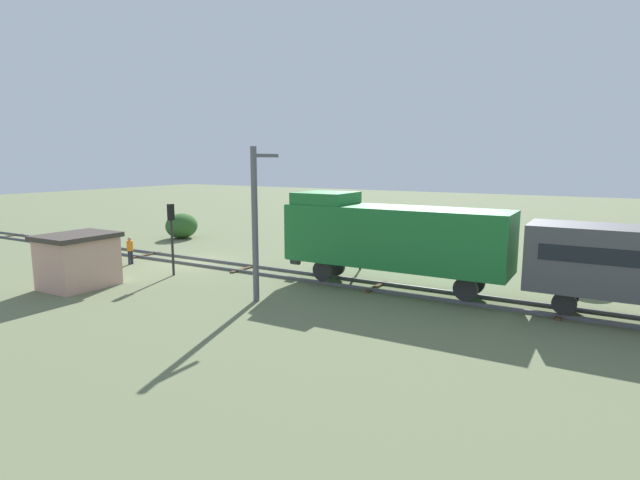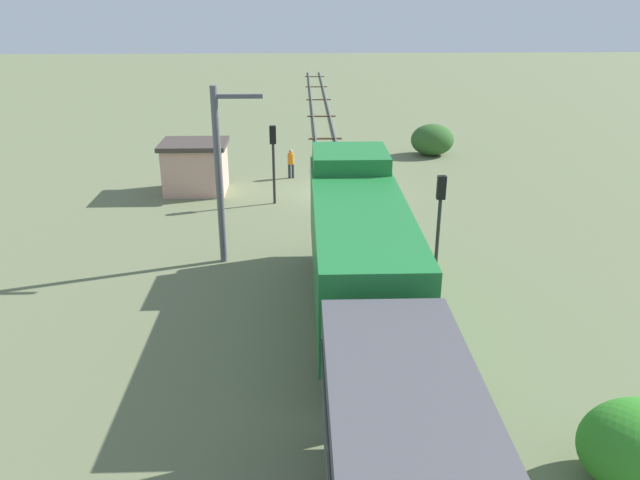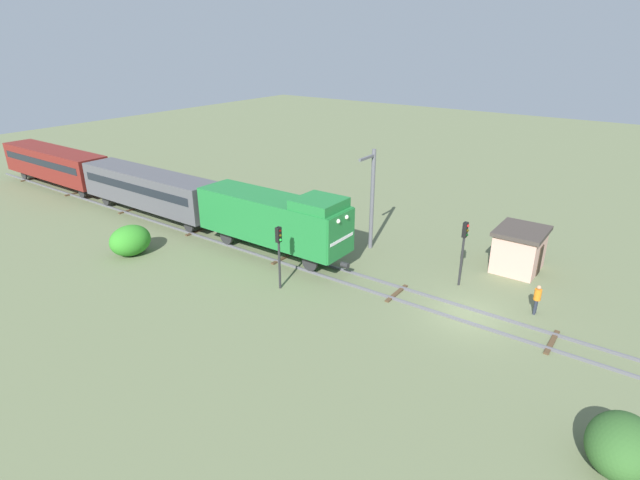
{
  "view_description": "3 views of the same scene",
  "coord_description": "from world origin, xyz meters",
  "px_view_note": "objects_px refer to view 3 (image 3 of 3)",
  "views": [
    {
      "loc": [
        22.71,
        22.74,
        6.42
      ],
      "look_at": [
        0.65,
        9.82,
        2.31
      ],
      "focal_mm": 28.0,
      "sensor_mm": 36.0,
      "label": 1
    },
    {
      "loc": [
        1.83,
        32.28,
        10.35
      ],
      "look_at": [
        1.19,
        12.24,
        2.19
      ],
      "focal_mm": 35.0,
      "sensor_mm": 36.0,
      "label": 2
    },
    {
      "loc": [
        -23.36,
        -7.13,
        13.95
      ],
      "look_at": [
        -0.87,
        9.12,
        2.51
      ],
      "focal_mm": 28.0,
      "sensor_mm": 36.0,
      "label": 3
    }
  ],
  "objects_px": {
    "relay_hut": "(519,249)",
    "traffic_signal_near": "(464,242)",
    "passenger_car_trailing": "(55,163)",
    "catenary_mast": "(372,197)",
    "traffic_signal_mid": "(279,246)",
    "passenger_car_leading": "(149,188)",
    "locomotive": "(274,218)",
    "worker_near_track": "(537,297)"
  },
  "relations": [
    {
      "from": "passenger_car_leading",
      "to": "passenger_car_trailing",
      "type": "distance_m",
      "value": 14.6
    },
    {
      "from": "passenger_car_trailing",
      "to": "relay_hut",
      "type": "bearing_deg",
      "value": -79.83
    },
    {
      "from": "traffic_signal_mid",
      "to": "relay_hut",
      "type": "distance_m",
      "value": 15.27
    },
    {
      "from": "locomotive",
      "to": "catenary_mast",
      "type": "distance_m",
      "value": 6.75
    },
    {
      "from": "traffic_signal_near",
      "to": "catenary_mast",
      "type": "xyz_separation_m",
      "value": [
        1.73,
        7.24,
        0.95
      ]
    },
    {
      "from": "passenger_car_trailing",
      "to": "worker_near_track",
      "type": "height_order",
      "value": "passenger_car_trailing"
    },
    {
      "from": "locomotive",
      "to": "worker_near_track",
      "type": "relative_size",
      "value": 6.82
    },
    {
      "from": "locomotive",
      "to": "catenary_mast",
      "type": "bearing_deg",
      "value": -42.4
    },
    {
      "from": "passenger_car_leading",
      "to": "worker_near_track",
      "type": "bearing_deg",
      "value": -85.37
    },
    {
      "from": "traffic_signal_near",
      "to": "passenger_car_leading",
      "type": "bearing_deg",
      "value": 97.27
    },
    {
      "from": "traffic_signal_mid",
      "to": "passenger_car_trailing",
      "type": "bearing_deg",
      "value": 83.78
    },
    {
      "from": "locomotive",
      "to": "worker_near_track",
      "type": "height_order",
      "value": "locomotive"
    },
    {
      "from": "relay_hut",
      "to": "traffic_signal_near",
      "type": "bearing_deg",
      "value": 153.42
    },
    {
      "from": "locomotive",
      "to": "traffic_signal_mid",
      "type": "relative_size",
      "value": 3.0
    },
    {
      "from": "locomotive",
      "to": "catenary_mast",
      "type": "relative_size",
      "value": 1.65
    },
    {
      "from": "worker_near_track",
      "to": "passenger_car_leading",
      "type": "bearing_deg",
      "value": -153.26
    },
    {
      "from": "passenger_car_leading",
      "to": "locomotive",
      "type": "bearing_deg",
      "value": -90.0
    },
    {
      "from": "locomotive",
      "to": "catenary_mast",
      "type": "xyz_separation_m",
      "value": [
        4.93,
        -4.5,
        0.98
      ]
    },
    {
      "from": "passenger_car_leading",
      "to": "traffic_signal_mid",
      "type": "distance_m",
      "value": 16.96
    },
    {
      "from": "traffic_signal_near",
      "to": "traffic_signal_mid",
      "type": "relative_size",
      "value": 1.04
    },
    {
      "from": "locomotive",
      "to": "passenger_car_trailing",
      "type": "height_order",
      "value": "locomotive"
    },
    {
      "from": "passenger_car_leading",
      "to": "relay_hut",
      "type": "relative_size",
      "value": 4.0
    },
    {
      "from": "passenger_car_leading",
      "to": "worker_near_track",
      "type": "relative_size",
      "value": 8.24
    },
    {
      "from": "passenger_car_trailing",
      "to": "traffic_signal_near",
      "type": "bearing_deg",
      "value": -85.39
    },
    {
      "from": "passenger_car_trailing",
      "to": "locomotive",
      "type": "bearing_deg",
      "value": -90.0
    },
    {
      "from": "passenger_car_trailing",
      "to": "traffic_signal_near",
      "type": "distance_m",
      "value": 39.8
    },
    {
      "from": "worker_near_track",
      "to": "catenary_mast",
      "type": "distance_m",
      "value": 12.38
    },
    {
      "from": "passenger_car_leading",
      "to": "catenary_mast",
      "type": "height_order",
      "value": "catenary_mast"
    },
    {
      "from": "traffic_signal_mid",
      "to": "passenger_car_leading",
      "type": "bearing_deg",
      "value": 78.43
    },
    {
      "from": "passenger_car_leading",
      "to": "traffic_signal_near",
      "type": "relative_size",
      "value": 3.48
    },
    {
      "from": "passenger_car_leading",
      "to": "traffic_signal_mid",
      "type": "height_order",
      "value": "traffic_signal_mid"
    },
    {
      "from": "passenger_car_trailing",
      "to": "catenary_mast",
      "type": "height_order",
      "value": "catenary_mast"
    },
    {
      "from": "traffic_signal_mid",
      "to": "traffic_signal_near",
      "type": "bearing_deg",
      "value": -52.04
    },
    {
      "from": "catenary_mast",
      "to": "traffic_signal_mid",
      "type": "bearing_deg",
      "value": 171.64
    },
    {
      "from": "locomotive",
      "to": "traffic_signal_mid",
      "type": "bearing_deg",
      "value": -136.05
    },
    {
      "from": "passenger_car_trailing",
      "to": "traffic_signal_near",
      "type": "xyz_separation_m",
      "value": [
        3.2,
        -39.67,
        0.28
      ]
    },
    {
      "from": "passenger_car_trailing",
      "to": "traffic_signal_mid",
      "type": "xyz_separation_m",
      "value": [
        -3.4,
        -31.21,
        0.18
      ]
    },
    {
      "from": "traffic_signal_near",
      "to": "relay_hut",
      "type": "relative_size",
      "value": 1.15
    },
    {
      "from": "traffic_signal_mid",
      "to": "worker_near_track",
      "type": "height_order",
      "value": "traffic_signal_mid"
    },
    {
      "from": "traffic_signal_near",
      "to": "worker_near_track",
      "type": "bearing_deg",
      "value": -99.95
    },
    {
      "from": "catenary_mast",
      "to": "relay_hut",
      "type": "xyz_separation_m",
      "value": [
        2.57,
        -9.39,
        -2.36
      ]
    },
    {
      "from": "traffic_signal_near",
      "to": "relay_hut",
      "type": "xyz_separation_m",
      "value": [
        4.3,
        -2.15,
        -1.41
      ]
    }
  ]
}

